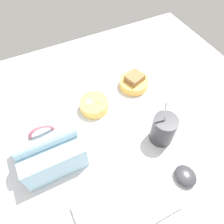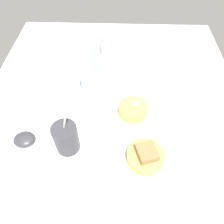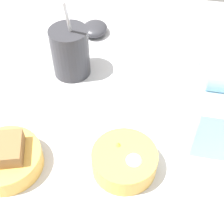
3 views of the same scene
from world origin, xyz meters
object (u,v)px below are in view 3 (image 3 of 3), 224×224
(soup_cup, at_px, (70,51))
(bento_bowl_sandwich, at_px, (6,158))
(keyboard, at_px, (176,40))
(bento_bowl_snacks, at_px, (124,160))
(computer_mouse, at_px, (95,29))

(soup_cup, distance_m, bento_bowl_sandwich, 0.28)
(keyboard, xyz_separation_m, bento_bowl_snacks, (-0.07, -0.39, 0.01))
(soup_cup, distance_m, computer_mouse, 0.17)
(soup_cup, xyz_separation_m, computer_mouse, (0.02, 0.16, -0.04))
(bento_bowl_snacks, bearing_deg, bento_bowl_sandwich, -169.65)
(bento_bowl_sandwich, height_order, computer_mouse, bento_bowl_sandwich)
(bento_bowl_sandwich, height_order, bento_bowl_snacks, bento_bowl_sandwich)
(computer_mouse, bearing_deg, keyboard, -0.63)
(soup_cup, height_order, bento_bowl_sandwich, soup_cup)
(bento_bowl_sandwich, bearing_deg, bento_bowl_snacks, 10.35)
(keyboard, bearing_deg, soup_cup, -145.38)
(bento_bowl_snacks, bearing_deg, keyboard, 80.34)
(keyboard, bearing_deg, bento_bowl_sandwich, -122.26)
(keyboard, relative_size, bento_bowl_sandwich, 2.38)
(bento_bowl_sandwich, bearing_deg, soup_cup, 81.36)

